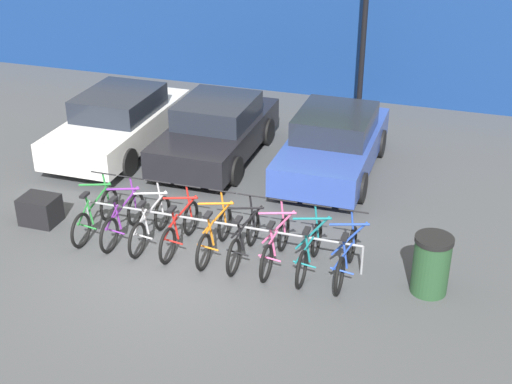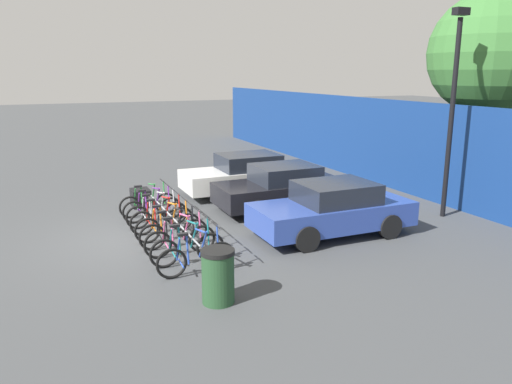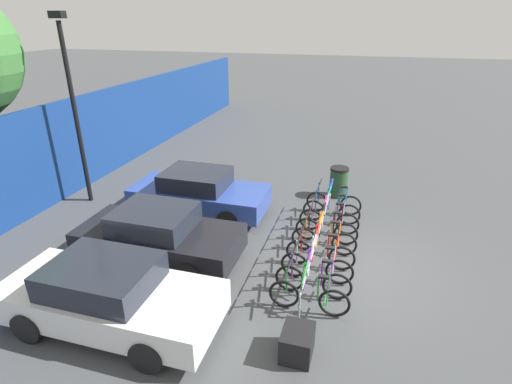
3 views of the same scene
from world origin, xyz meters
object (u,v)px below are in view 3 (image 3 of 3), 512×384
Objects in this scene: lamp_post at (73,103)px; car_blue at (199,193)px; bicycle_pink at (329,220)px; bicycle_blue at (334,202)px; bicycle_silver at (317,267)px; bicycle_black at (326,230)px; bike_rack at (318,235)px; bicycle_teal at (331,211)px; bicycle_orange at (324,240)px; bicycle_green at (309,297)px; car_black at (159,235)px; cargo_crate at (297,343)px; car_white at (109,295)px; trash_bin at (339,182)px; bicycle_red at (320,253)px; bicycle_purple at (313,280)px.

car_blue is at bearing -87.69° from lamp_post.
bicycle_pink and bicycle_blue have the same top height.
bicycle_silver is 1.00× the size of bicycle_black.
bicycle_blue is 4.20m from car_blue.
car_blue is (1.26, 3.89, 0.19)m from bike_rack.
car_blue is at bearing 95.83° from bicycle_teal.
bicycle_green is at bearing -176.07° from bicycle_orange.
lamp_post reaches higher than bike_rack.
bicycle_black is (0.56, -0.15, -0.13)m from bike_rack.
car_black is at bearing -122.40° from lamp_post.
bike_rack is 3.12× the size of bicycle_black.
car_black reaches higher than cargo_crate.
car_white is 8.49m from trash_bin.
car_white is 1.04× the size of car_blue.
bicycle_red is 2.43m from bicycle_teal.
car_black is at bearing 117.88° from bicycle_black.
bicycle_blue is (1.26, 0.00, 0.00)m from bicycle_pink.
bicycle_black reaches higher than bike_rack.
bicycle_orange reaches higher than bike_rack.
bicycle_silver is 1.00× the size of bicycle_pink.
bicycle_black is (2.95, 0.00, 0.00)m from bicycle_green.
car_white is (-2.02, 3.72, 0.31)m from bicycle_purple.
bicycle_black is 5.77m from car_white.
bicycle_pink is at bearing -36.81° from car_white.
car_white reaches higher than bicycle_teal.
bicycle_teal is 5.09m from car_black.
bicycle_purple and bicycle_orange have the same top height.
bike_rack is 3.12× the size of bicycle_purple.
bicycle_teal is at bearing -83.01° from car_blue.
lamp_post reaches higher than car_white.
bicycle_green is at bearing 178.85° from bicycle_teal.
bicycle_purple is at bearing 178.04° from bicycle_red.
bicycle_purple is 0.56m from bicycle_silver.
bicycle_silver and bicycle_orange have the same top height.
bicycle_purple is 0.39× the size of car_white.
bike_rack is at bearing -98.00° from lamp_post.
bicycle_red is 1.81m from bicycle_pink.
cargo_crate is at bearing 179.21° from bicycle_silver.
bicycle_red is 4.89m from car_white.
bicycle_pink reaches higher than cargo_crate.
bicycle_green is 1.00× the size of bicycle_silver.
bicycle_silver is 2.35m from cargo_crate.
trash_bin is (4.47, -0.01, 0.14)m from bicycle_red.
bicycle_green is at bearing 179.91° from trash_bin.
car_white reaches higher than trash_bin.
lamp_post is (4.94, 4.25, 2.58)m from car_white.
car_black is at bearing 5.29° from car_white.
lamp_post reaches higher than bicycle_pink.
bicycle_pink is at bearing -56.63° from car_black.
bicycle_pink reaches higher than bike_rack.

